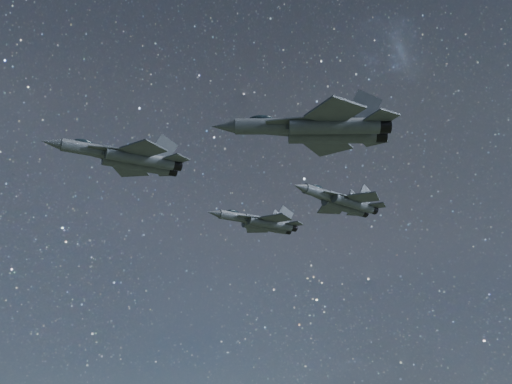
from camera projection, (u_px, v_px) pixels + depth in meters
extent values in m
cylinder|color=#394047|center=(93.00, 150.00, 70.50)|extent=(7.36, 2.78, 1.52)
cone|color=#394047|center=(52.00, 143.00, 68.68)|extent=(2.54, 1.76, 1.36)
ellipsoid|color=black|center=(83.00, 143.00, 70.30)|extent=(2.46, 1.42, 0.75)
cube|color=#394047|center=(135.00, 158.00, 72.46)|extent=(8.12, 2.87, 1.27)
cylinder|color=#394047|center=(140.00, 159.00, 71.62)|extent=(8.32, 2.96, 1.52)
cylinder|color=#394047|center=(136.00, 164.00, 73.28)|extent=(8.32, 2.96, 1.52)
cylinder|color=black|center=(176.00, 165.00, 73.37)|extent=(1.50, 1.61, 1.40)
cylinder|color=black|center=(171.00, 170.00, 75.03)|extent=(1.50, 1.61, 1.40)
cube|color=#394047|center=(110.00, 149.00, 70.02)|extent=(5.08, 1.13, 0.12)
cube|color=#394047|center=(106.00, 158.00, 72.26)|extent=(5.11, 2.84, 0.12)
cube|color=#394047|center=(144.00, 149.00, 69.63)|extent=(5.56, 5.59, 0.19)
cube|color=#394047|center=(130.00, 169.00, 75.26)|extent=(4.99, 5.26, 0.19)
cube|color=#394047|center=(176.00, 159.00, 72.21)|extent=(3.28, 3.31, 0.15)
cube|color=#394047|center=(166.00, 172.00, 76.02)|extent=(2.93, 3.05, 0.15)
cube|color=#394047|center=(164.00, 148.00, 73.17)|extent=(3.39, 0.59, 3.47)
cube|color=#394047|center=(159.00, 155.00, 75.24)|extent=(3.31, 1.03, 3.47)
cylinder|color=#394047|center=(239.00, 217.00, 95.98)|extent=(7.07, 3.17, 1.46)
cone|color=#394047|center=(214.00, 213.00, 93.94)|extent=(2.51, 1.84, 1.31)
ellipsoid|color=black|center=(233.00, 212.00, 95.72)|extent=(2.40, 1.52, 0.72)
cube|color=#394047|center=(265.00, 222.00, 98.17)|extent=(7.78, 3.31, 1.22)
cylinder|color=#394047|center=(270.00, 223.00, 97.42)|extent=(7.98, 3.41, 1.46)
cylinder|color=#394047|center=(264.00, 226.00, 98.95)|extent=(7.98, 3.41, 1.46)
cylinder|color=black|center=(293.00, 227.00, 99.38)|extent=(1.52, 1.61, 1.35)
cylinder|color=black|center=(287.00, 230.00, 100.91)|extent=(1.52, 1.61, 1.35)
cube|color=#394047|center=(252.00, 217.00, 95.67)|extent=(4.92, 1.34, 0.11)
cube|color=#394047|center=(245.00, 222.00, 97.73)|extent=(4.83, 3.04, 0.11)
cube|color=#394047|center=(276.00, 218.00, 95.57)|extent=(5.37, 5.35, 0.19)
cube|color=#394047|center=(257.00, 229.00, 100.77)|extent=(4.59, 4.90, 0.19)
cube|color=#394047|center=(295.00, 224.00, 98.28)|extent=(3.18, 3.18, 0.14)
cube|color=#394047|center=(281.00, 231.00, 101.80)|extent=(2.69, 2.83, 0.14)
cube|color=#394047|center=(285.00, 215.00, 99.10)|extent=(3.24, 0.71, 3.33)
cube|color=#394047|center=(278.00, 219.00, 101.01)|extent=(3.12, 1.22, 3.33)
cylinder|color=#394047|center=(274.00, 126.00, 61.68)|extent=(8.17, 3.68, 1.69)
cone|color=#394047|center=(224.00, 127.00, 61.72)|extent=(2.90, 2.13, 1.51)
ellipsoid|color=black|center=(261.00, 119.00, 61.98)|extent=(2.78, 1.76, 0.83)
cube|color=#394047|center=(329.00, 127.00, 61.61)|extent=(8.99, 3.84, 1.41)
cylinder|color=#394047|center=(334.00, 126.00, 60.42)|extent=(9.22, 3.96, 1.69)
cylinder|color=#394047|center=(332.00, 135.00, 62.45)|extent=(9.22, 3.96, 1.69)
cylinder|color=black|center=(383.00, 126.00, 60.38)|extent=(1.76, 1.87, 1.56)
cylinder|color=black|center=(379.00, 135.00, 62.40)|extent=(1.76, 1.87, 1.56)
cube|color=#394047|center=(294.00, 121.00, 60.25)|extent=(5.58, 3.52, 0.13)
cube|color=#394047|center=(292.00, 134.00, 62.98)|extent=(5.69, 1.56, 0.13)
cube|color=#394047|center=(335.00, 112.00, 58.07)|extent=(5.30, 5.66, 0.22)
cube|color=#394047|center=(327.00, 144.00, 64.95)|extent=(6.20, 6.18, 0.22)
cube|color=#394047|center=(382.00, 117.00, 59.15)|extent=(3.11, 3.26, 0.16)
cube|color=#394047|center=(373.00, 139.00, 63.80)|extent=(3.67, 3.67, 0.16)
cube|color=#394047|center=(364.00, 107.00, 60.87)|extent=(3.60, 1.42, 3.85)
cube|color=#394047|center=(360.00, 119.00, 63.40)|extent=(3.74, 0.83, 3.85)
cylinder|color=#394047|center=(323.00, 194.00, 80.58)|extent=(6.55, 4.01, 1.38)
cone|color=#394047|center=(300.00, 187.00, 78.07)|extent=(2.45, 2.02, 1.24)
ellipsoid|color=black|center=(317.00, 188.00, 80.19)|extent=(2.31, 1.73, 0.68)
cube|color=#394047|center=(346.00, 202.00, 83.29)|extent=(7.17, 4.25, 1.15)
cylinder|color=#394047|center=(353.00, 203.00, 82.71)|extent=(7.35, 4.38, 1.38)
cylinder|color=#394047|center=(343.00, 207.00, 84.00)|extent=(7.35, 4.38, 1.38)
cylinder|color=black|center=(372.00, 209.00, 85.11)|extent=(1.58, 1.64, 1.28)
cylinder|color=black|center=(363.00, 212.00, 86.40)|extent=(1.58, 1.64, 1.28)
cube|color=#394047|center=(337.00, 195.00, 80.62)|extent=(4.72, 2.04, 0.11)
cube|color=#394047|center=(325.00, 200.00, 82.36)|extent=(4.32, 3.49, 0.11)
cube|color=#394047|center=(364.00, 198.00, 81.12)|extent=(5.04, 4.91, 0.18)
cube|color=#394047|center=(332.00, 209.00, 85.50)|extent=(3.83, 4.21, 0.18)
cube|color=#394047|center=(377.00, 206.00, 84.13)|extent=(2.99, 2.95, 0.13)
cube|color=#394047|center=(355.00, 213.00, 87.09)|extent=(2.24, 2.40, 0.13)
cube|color=#394047|center=(366.00, 195.00, 84.66)|extent=(2.95, 1.19, 3.16)
cube|color=#394047|center=(354.00, 200.00, 86.27)|extent=(2.76, 1.64, 3.16)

